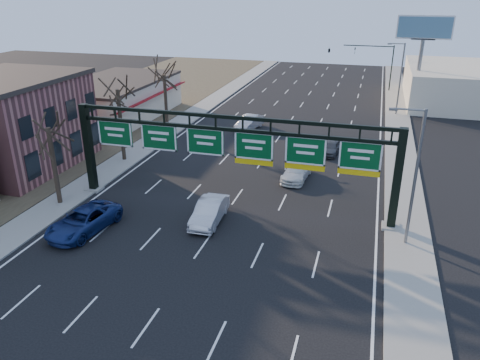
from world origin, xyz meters
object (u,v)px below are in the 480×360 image
(sign_gantry, at_px, (231,150))
(car_white_wagon, at_px, (297,171))
(car_silver_sedan, at_px, (209,212))
(car_blue_suv, at_px, (84,221))

(sign_gantry, height_order, car_white_wagon, sign_gantry)
(sign_gantry, relative_size, car_white_wagon, 5.14)
(car_silver_sedan, xyz_separation_m, car_white_wagon, (4.59, 9.63, -0.10))
(sign_gantry, xyz_separation_m, car_blue_suv, (-8.64, -6.28, -3.83))
(car_white_wagon, bearing_deg, car_blue_suv, -127.89)
(sign_gantry, bearing_deg, car_white_wagon, 61.99)
(sign_gantry, relative_size, car_blue_suv, 4.30)
(car_blue_suv, height_order, car_silver_sedan, car_silver_sedan)
(car_silver_sedan, bearing_deg, sign_gantry, 69.68)
(car_blue_suv, bearing_deg, car_silver_sedan, 33.95)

